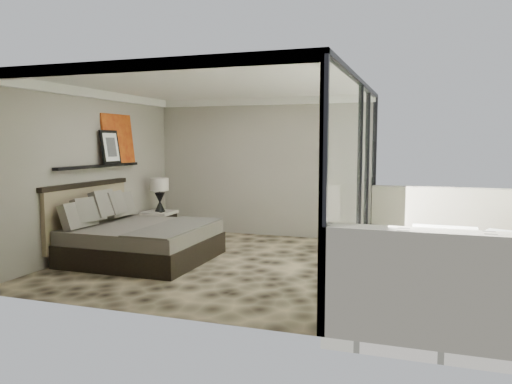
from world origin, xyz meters
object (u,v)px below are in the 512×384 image
(nightstand, at_px, (159,222))
(table_lamp, at_px, (160,190))
(bed, at_px, (137,238))
(ottoman, at_px, (502,249))
(lounger, at_px, (444,272))

(nightstand, relative_size, table_lamp, 0.85)
(table_lamp, bearing_deg, bed, -71.15)
(bed, height_order, ottoman, bed)
(ottoman, bearing_deg, bed, -164.81)
(nightstand, bearing_deg, lounger, -18.85)
(bed, height_order, table_lamp, table_lamp)
(nightstand, bearing_deg, bed, -69.32)
(nightstand, bearing_deg, table_lamp, -18.55)
(table_lamp, bearing_deg, nightstand, 160.20)
(lounger, bearing_deg, table_lamp, 161.00)
(ottoman, bearing_deg, table_lamp, 176.81)
(nightstand, bearing_deg, ottoman, -2.02)
(bed, relative_size, table_lamp, 3.18)
(nightstand, height_order, table_lamp, table_lamp)
(bed, relative_size, nightstand, 3.73)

